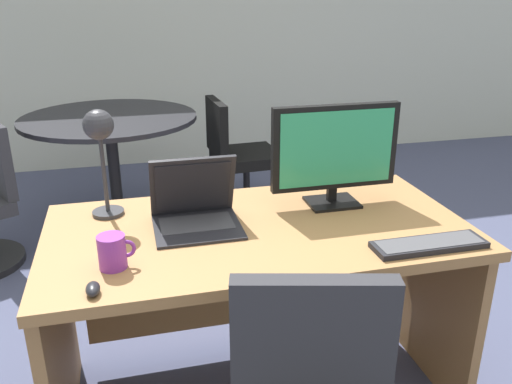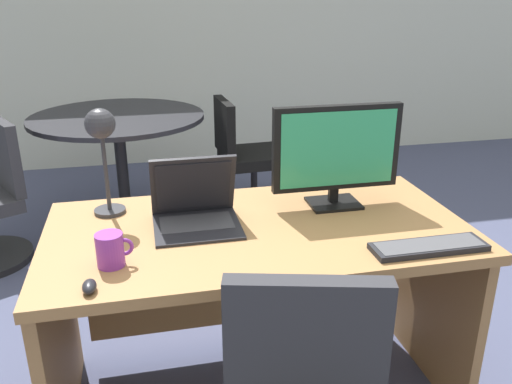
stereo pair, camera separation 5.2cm
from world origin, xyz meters
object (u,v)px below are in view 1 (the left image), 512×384
Objects in this scene: meeting_table at (112,144)px; mouse at (93,289)px; monitor at (335,151)px; meeting_chair_far at (239,166)px; coffee_mug at (113,252)px; desk at (256,272)px; desk_lamp at (100,140)px; keyboard at (429,244)px; laptop at (195,204)px.

mouse is at bearing -90.70° from meeting_table.
meeting_chair_far is (0.01, 1.79, -0.64)m from monitor.
coffee_mug is at bearing -112.18° from meeting_chair_far.
desk is at bearing -73.42° from meeting_table.
desk_lamp is 1.72m from meeting_table.
mouse is at bearing -178.68° from keyboard.
meeting_table is at bearing 89.30° from mouse.
meeting_table is at bearing 106.58° from desk.
desk is 0.57m from monitor.
desk is at bearing -165.30° from monitor.
desk is 1.91m from meeting_table.
mouse is at bearing -130.22° from laptop.
meeting_table reaches higher than desk.
keyboard is 2.43m from meeting_table.
desk is 3.90× the size of keyboard.
meeting_chair_far is at bearing 72.85° from laptop.
mouse is at bearing -153.06° from monitor.
mouse is (-0.91, -0.46, -0.21)m from monitor.
desk_lamp is (-0.88, 0.09, 0.08)m from monitor.
meeting_chair_far reaches higher than meeting_table.
desk_lamp reaches higher than monitor.
monitor is 1.90m from meeting_chair_far.
laptop is 0.79× the size of keyboard.
desk_lamp is 0.50× the size of meeting_chair_far.
coffee_mug is (0.02, -0.41, -0.25)m from desk_lamp.
coffee_mug is at bearing -89.12° from meeting_table.
laptop is at bearing 42.80° from coffee_mug.
laptop is at bearing 151.93° from keyboard.
monitor is at bearing 20.51° from coffee_mug.
meeting_table is (-0.32, 1.79, -0.24)m from laptop.
monitor reaches higher than keyboard.
keyboard is 1.09m from mouse.
meeting_chair_far is (-0.16, 2.23, -0.42)m from keyboard.
desk is 0.66m from keyboard.
keyboard reaches higher than desk.
monitor reaches higher than laptop.
keyboard is 0.47× the size of meeting_chair_far.
keyboard is at bearing -26.71° from desk_lamp.
monitor is at bearing 111.38° from keyboard.
laptop is at bearing -23.41° from desk_lamp.
meeting_table is 0.93m from meeting_chair_far.
meeting_table is at bearing -176.52° from meeting_chair_far.
monitor is 0.61× the size of meeting_chair_far.
meeting_chair_far is at bearing 62.61° from desk_lamp.
coffee_mug reaches higher than keyboard.
meeting_table is at bearing 117.00° from monitor.
desk_lamp is at bearing 161.58° from desk.
desk is 3.01× the size of monitor.
meeting_table is (-0.54, 1.83, 0.05)m from desk.
desk_lamp reaches higher than mouse.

